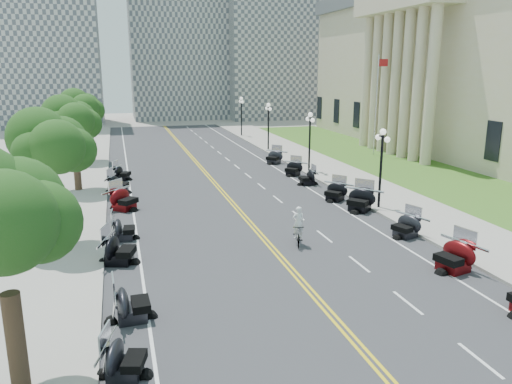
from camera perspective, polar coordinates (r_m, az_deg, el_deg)
ground at (r=25.75m, az=1.23°, el=-5.73°), size 160.00×160.00×0.00m
road at (r=35.03m, az=-3.49°, el=-0.39°), size 16.00×90.00×0.01m
centerline_yellow_a at (r=35.00m, az=-3.68°, el=-0.40°), size 0.12×90.00×0.00m
centerline_yellow_b at (r=35.05m, az=-3.30°, el=-0.37°), size 0.12×90.00×0.00m
edge_line_north at (r=36.85m, az=6.28°, el=0.28°), size 0.12×90.00×0.00m
edge_line_south at (r=34.32m, az=-14.00°, el=-1.08°), size 0.12×90.00×0.00m
lane_dash_3 at (r=17.47m, az=24.23°, el=-17.11°), size 0.12×2.00×0.00m
lane_dash_4 at (r=20.27m, az=16.94°, el=-11.99°), size 0.12×2.00×0.00m
lane_dash_5 at (r=23.42m, az=11.71°, el=-8.05°), size 0.12×2.00×0.00m
lane_dash_6 at (r=26.79m, az=7.82°, el=-5.03°), size 0.12×2.00×0.00m
lane_dash_7 at (r=30.32m, az=4.85°, el=-2.69°), size 0.12×2.00×0.00m
lane_dash_8 at (r=33.96m, az=2.51°, el=-0.83°), size 0.12×2.00×0.00m
lane_dash_9 at (r=37.67m, az=0.63°, el=0.67°), size 0.12×2.00×0.00m
lane_dash_10 at (r=41.43m, az=-0.91°, el=1.89°), size 0.12×2.00×0.00m
lane_dash_11 at (r=45.23m, az=-2.20°, el=2.91°), size 0.12×2.00×0.00m
lane_dash_12 at (r=49.07m, az=-3.29°, el=3.77°), size 0.12×2.00×0.00m
lane_dash_13 at (r=52.93m, az=-4.22°, el=4.51°), size 0.12×2.00×0.00m
lane_dash_14 at (r=56.80m, az=-5.02°, el=5.14°), size 0.12×2.00×0.00m
lane_dash_15 at (r=60.70m, az=-5.73°, el=5.69°), size 0.12×2.00×0.00m
lane_dash_16 at (r=64.61m, az=-6.34°, el=6.17°), size 0.12×2.00×0.00m
lane_dash_17 at (r=68.52m, az=-6.89°, el=6.60°), size 0.12×2.00×0.00m
lane_dash_18 at (r=72.45m, az=-7.39°, el=6.98°), size 0.12×2.00×0.00m
lane_dash_19 at (r=76.39m, az=-7.83°, el=7.32°), size 0.12×2.00×0.00m
sidewalk_north at (r=38.52m, az=11.96°, el=0.75°), size 5.00×90.00×0.15m
sidewalk_south at (r=34.47m, az=-20.82°, el=-1.42°), size 5.00×90.00×0.15m
lawn at (r=48.72m, az=14.99°, el=3.29°), size 9.00×60.00×0.10m
civic_building at (r=59.72m, az=25.94°, el=12.82°), size 26.00×51.00×17.80m
distant_block_a at (r=86.01m, az=-23.81°, el=15.71°), size 18.00×14.00×26.00m
distant_block_b at (r=92.08m, az=-9.08°, el=17.74°), size 16.00×12.00×30.00m
distant_block_c at (r=92.88m, az=2.76°, el=15.38°), size 20.00×14.00×22.00m
street_lamp_2 at (r=31.95m, az=14.07°, el=2.58°), size 0.50×1.20×4.90m
street_lamp_3 at (r=42.64m, az=6.15°, el=5.69°), size 0.50×1.20×4.90m
street_lamp_4 at (r=53.88m, az=1.42°, el=7.49°), size 0.50×1.20×4.90m
street_lamp_5 at (r=65.39m, az=-1.68°, el=8.63°), size 0.50×1.20×4.90m
flagpole at (r=51.80m, az=13.57°, el=9.51°), size 1.10×0.20×10.00m
tree_1 at (r=14.09m, az=-27.09°, el=-3.79°), size 4.80×4.80×9.20m
tree_2 at (r=25.68m, az=-22.07°, el=4.15°), size 4.80×4.80×9.20m
tree_3 at (r=37.52m, az=-20.17°, el=7.11°), size 4.80×4.80×9.20m
tree_4 at (r=49.45m, az=-19.18°, el=8.65°), size 4.80×4.80×9.20m
motorcycle_n_4 at (r=23.60m, az=21.70°, el=-6.69°), size 2.60×2.60×1.50m
motorcycle_n_5 at (r=27.45m, az=16.75°, el=-3.63°), size 2.40×2.40×1.32m
motorcycle_n_6 at (r=31.64m, az=11.79°, el=-0.78°), size 3.15×3.15×1.56m
motorcycle_n_7 at (r=33.90m, az=9.04°, el=0.13°), size 2.70×2.70×1.35m
motorcycle_n_8 at (r=38.22m, az=5.90°, el=1.73°), size 1.82×1.82×1.26m
motorcycle_n_9 at (r=41.48m, az=4.27°, el=2.77°), size 2.62×2.62×1.30m
motorcycle_n_10 at (r=46.61m, az=2.06°, el=4.08°), size 2.77×2.77×1.37m
motorcycle_s_3 at (r=15.52m, az=-14.83°, el=-17.78°), size 2.21×2.21×1.25m
motorcycle_s_4 at (r=18.48m, az=-14.05°, el=-12.07°), size 2.07×2.07×1.38m
motorcycle_s_5 at (r=23.61m, az=-15.38°, el=-6.23°), size 2.61×2.61×1.46m
motorcycle_s_6 at (r=26.80m, az=-14.93°, el=-3.98°), size 1.95×1.95×1.27m
motorcycle_s_7 at (r=32.32m, az=-14.87°, el=-0.69°), size 3.08×3.08×1.52m
motorcycle_s_8 at (r=36.75m, az=-15.47°, el=0.95°), size 2.62×2.62×1.45m
motorcycle_s_9 at (r=41.10m, az=-15.07°, el=2.19°), size 2.39×2.39×1.26m
bicycle at (r=25.26m, az=4.82°, el=-4.81°), size 1.07×1.95×1.13m
cyclist_rider at (r=24.85m, az=4.88°, el=-1.77°), size 0.60×0.40×1.66m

